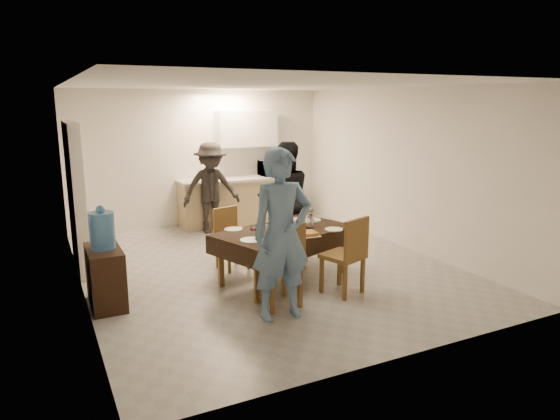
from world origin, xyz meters
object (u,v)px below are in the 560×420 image
Objects in this scene: person_near at (282,235)px; person_far at (285,199)px; wine_bottle at (279,219)px; water_pitcher at (308,220)px; water_jug at (102,231)px; dining_table at (284,232)px; person_kitchen at (211,188)px; microwave at (274,168)px; savoury_tart at (304,234)px; console at (106,277)px.

person_far is at bearing 65.20° from person_near.
wine_bottle is 1.17m from person_far.
wine_bottle is 1.39× the size of water_pitcher.
person_far is (2.83, 0.90, -0.03)m from water_jug.
wine_bottle is at bearing 116.06° from dining_table.
person_kitchen is (-0.05, 2.84, 0.16)m from dining_table.
water_pitcher is 1.12m from person_far.
dining_table is 9.80× the size of water_pitcher.
microwave is 1.56m from person_kitchen.
wine_bottle reaches higher than savoury_tart.
savoury_tart is at bearing -12.57° from water_jug.
water_jug is 0.24× the size of person_far.
microwave reaches higher than savoury_tart.
person_near is at bearing -34.82° from console.
water_jug is (0.00, -0.00, 0.57)m from console.
water_jug is 1.16× the size of savoury_tart.
person_far reaches higher than microwave.
wine_bottle is 0.41m from water_pitcher.
person_far reaches higher than wine_bottle.
water_pitcher is (2.63, -0.20, 0.45)m from console.
person_far is at bearing 72.53° from savoury_tart.
person_kitchen is at bearing 90.07° from wine_bottle.
person_near is at bearing -131.99° from water_pitcher.
water_pitcher is (0.35, -0.05, 0.14)m from dining_table.
person_near is (-1.97, -4.34, -0.11)m from microwave.
person_far is (0.20, 1.10, 0.09)m from water_pitcher.
person_far reaches higher than dining_table.
water_jug reaches higher than water_pitcher.
wine_bottle is (2.23, -0.10, -0.07)m from water_jug.
wine_bottle is 0.47m from savoury_tart.
person_far is at bearing 17.67° from console.
wine_bottle is 2.79m from person_kitchen.
microwave is at bearing 40.34° from console.
dining_table is 2.85m from person_kitchen.
microwave reaches higher than dining_table.
water_pitcher is 2.92m from person_kitchen.
savoury_tart is (0.10, -0.38, 0.06)m from dining_table.
microwave is 0.29× the size of person_near.
console is 4.91m from microwave.
dining_table is at bearing 71.13° from person_far.
dining_table is 1.14× the size of person_far.
dining_table is 1.07× the size of person_near.
console is at bearing 26.45° from person_far.
person_kitchen reaches higher than water_jug.
savoury_tart is 3.92m from microwave.
dining_table is 1.21m from person_far.
savoury_tart is at bearing -87.27° from person_kitchen.
microwave is 0.33× the size of person_kitchen.
savoury_tart is 0.67× the size of microwave.
microwave is (1.47, 3.24, 0.22)m from wine_bottle.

